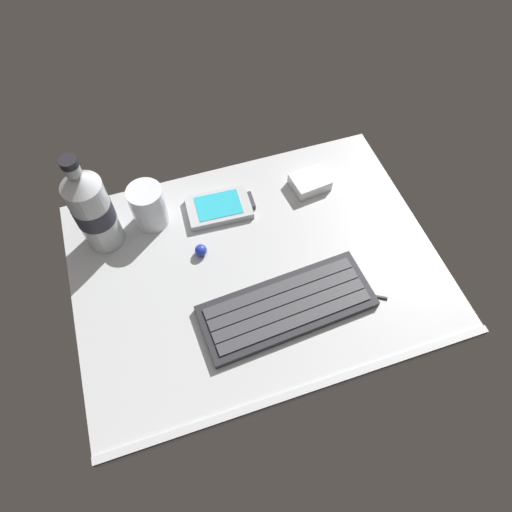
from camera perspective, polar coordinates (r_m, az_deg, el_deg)
ground_plane at (r=81.24cm, az=0.05°, el=-1.60°), size 64.00×48.00×2.80cm
keyboard at (r=76.02cm, az=3.91°, el=-6.32°), size 29.66×12.87×1.70cm
handheld_device at (r=87.05cm, az=-4.60°, el=6.14°), size 13.07×8.20×1.50cm
juice_cup at (r=85.03cm, az=-13.36°, el=5.98°), size 6.40×6.40×8.50cm
water_bottle at (r=80.90cm, az=-19.93°, el=5.58°), size 6.73×6.73×20.80cm
charger_block at (r=90.71cm, az=6.79°, el=9.21°), size 7.62×6.40×2.40cm
trackball_mouse at (r=81.39cm, az=-6.96°, el=0.72°), size 2.20×2.20×2.20cm
stylus_pen at (r=79.44cm, az=12.91°, el=-4.55°), size 8.55×5.40×0.70cm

